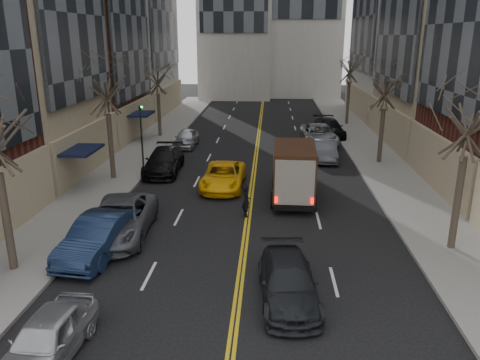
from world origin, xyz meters
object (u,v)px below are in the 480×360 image
object	(u,v)px
taxi	(223,176)
pedestrian	(246,201)
ups_truck	(294,172)
observer_sedan	(288,282)

from	to	relation	value
taxi	pedestrian	distance (m)	4.86
ups_truck	taxi	distance (m)	4.53
taxi	pedestrian	world-z (taller)	pedestrian
ups_truck	taxi	world-z (taller)	ups_truck
observer_sedan	taxi	distance (m)	12.76
pedestrian	observer_sedan	bearing A→B (deg)	174.29
ups_truck	observer_sedan	distance (m)	10.55
ups_truck	pedestrian	xyz separation A→B (m)	(-2.47, -2.80, -0.75)
taxi	pedestrian	bearing A→B (deg)	-69.43
taxi	ups_truck	bearing A→B (deg)	-22.36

